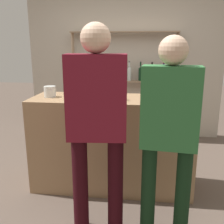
{
  "coord_description": "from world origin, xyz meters",
  "views": [
    {
      "loc": [
        0.33,
        -2.82,
        1.65
      ],
      "look_at": [
        0.0,
        0.0,
        0.9
      ],
      "focal_mm": 42.0,
      "sensor_mm": 36.0,
      "label": 1
    }
  ],
  "objects": [
    {
      "name": "customer_right",
      "position": [
        0.55,
        -0.79,
        1.01
      ],
      "size": [
        0.47,
        0.24,
        1.71
      ],
      "rotation": [
        0.0,
        0.0,
        1.47
      ],
      "color": "black",
      "rests_on": "ground_plane"
    },
    {
      "name": "back_shelf",
      "position": [
        -0.0,
        1.73,
        1.2
      ],
      "size": [
        1.82,
        0.18,
        1.85
      ],
      "color": "#897056",
      "rests_on": "ground_plane"
    },
    {
      "name": "bar_counter",
      "position": [
        0.0,
        0.0,
        0.53
      ],
      "size": [
        1.81,
        0.61,
        1.06
      ],
      "primitive_type": "cube",
      "color": "#997551",
      "rests_on": "ground_plane"
    },
    {
      "name": "counter_bottle_0",
      "position": [
        0.59,
        -0.18,
        1.2
      ],
      "size": [
        0.08,
        0.08,
        0.36
      ],
      "color": "#0F1956",
      "rests_on": "bar_counter"
    },
    {
      "name": "counter_bottle_1",
      "position": [
        -0.18,
        -0.01,
        1.2
      ],
      "size": [
        0.09,
        0.09,
        0.36
      ],
      "color": "black",
      "rests_on": "bar_counter"
    },
    {
      "name": "wine_glass",
      "position": [
        0.12,
        -0.08,
        1.18
      ],
      "size": [
        0.07,
        0.07,
        0.15
      ],
      "color": "silver",
      "rests_on": "bar_counter"
    },
    {
      "name": "ground_plane",
      "position": [
        0.0,
        0.0,
        0.0
      ],
      "size": [
        16.0,
        16.0,
        0.0
      ],
      "primitive_type": "plane",
      "color": "brown"
    },
    {
      "name": "customer_center",
      "position": [
        -0.03,
        -0.78,
        1.06
      ],
      "size": [
        0.5,
        0.25,
        1.81
      ],
      "rotation": [
        0.0,
        0.0,
        1.65
      ],
      "color": "black",
      "rests_on": "ground_plane"
    },
    {
      "name": "cork_jar",
      "position": [
        -0.7,
        -0.01,
        1.13
      ],
      "size": [
        0.13,
        0.13,
        0.12
      ],
      "color": "silver",
      "rests_on": "bar_counter"
    },
    {
      "name": "counter_bottle_2",
      "position": [
        -0.09,
        -0.16,
        1.19
      ],
      "size": [
        0.08,
        0.08,
        0.33
      ],
      "color": "#0F1956",
      "rests_on": "bar_counter"
    },
    {
      "name": "back_wall",
      "position": [
        0.0,
        1.91,
        1.4
      ],
      "size": [
        3.41,
        0.12,
        2.8
      ],
      "primitive_type": "cube",
      "color": "#B2A899",
      "rests_on": "ground_plane"
    },
    {
      "name": "counter_bottle_3",
      "position": [
        0.72,
        0.0,
        1.2
      ],
      "size": [
        0.07,
        0.07,
        0.36
      ],
      "color": "silver",
      "rests_on": "bar_counter"
    }
  ]
}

